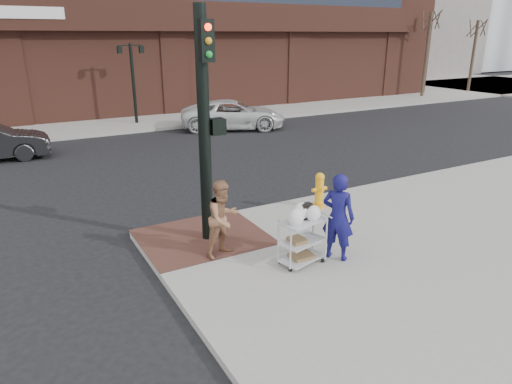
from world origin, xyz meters
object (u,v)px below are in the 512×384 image
traffic_signal_pole (205,122)px  utility_cart (302,237)px  lamp_post (133,75)px  minivan_white (233,115)px  pedestrian_tan (223,218)px  fire_hydrant (319,190)px  woman_blue (338,217)px

traffic_signal_pole → utility_cart: bearing=-60.5°
lamp_post → minivan_white: size_ratio=0.76×
pedestrian_tan → utility_cart: bearing=-60.5°
traffic_signal_pole → pedestrian_tan: bearing=-94.0°
pedestrian_tan → utility_cart: pedestrian_tan is taller
lamp_post → fire_hydrant: 15.00m
utility_cart → fire_hydrant: (2.22, 2.42, -0.08)m
fire_hydrant → pedestrian_tan: bearing=-159.4°
utility_cart → fire_hydrant: bearing=47.4°
woman_blue → fire_hydrant: woman_blue is taller
pedestrian_tan → utility_cart: size_ratio=1.29×
lamp_post → woman_blue: lamp_post is taller
woman_blue → utility_cart: woman_blue is taller
lamp_post → traffic_signal_pole: bearing=-99.2°
traffic_signal_pole → minivan_white: 13.73m
lamp_post → pedestrian_tan: lamp_post is taller
traffic_signal_pole → fire_hydrant: bearing=6.5°
minivan_white → fire_hydrant: 11.94m
traffic_signal_pole → minivan_white: traffic_signal_pole is taller
pedestrian_tan → minivan_white: (6.59, 12.81, -0.24)m
minivan_white → lamp_post: bearing=74.0°
pedestrian_tan → utility_cart: 1.67m
utility_cart → fire_hydrant: utility_cart is taller
traffic_signal_pole → woman_blue: traffic_signal_pole is taller
pedestrian_tan → fire_hydrant: bearing=3.0°
woman_blue → fire_hydrant: 2.98m
traffic_signal_pole → pedestrian_tan: 2.07m
fire_hydrant → traffic_signal_pole: bearing=-173.5°
lamp_post → pedestrian_tan: bearing=-98.9°
woman_blue → minivan_white: (4.62, 14.08, -0.34)m
traffic_signal_pole → minivan_white: size_ratio=0.96×
woman_blue → pedestrian_tan: 2.35m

